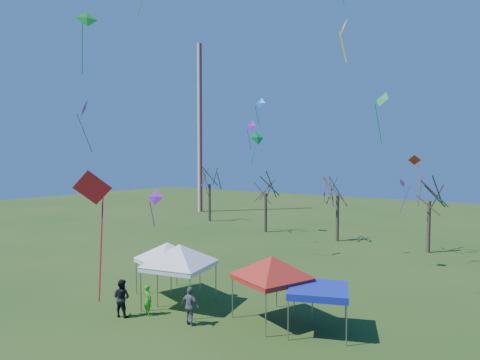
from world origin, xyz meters
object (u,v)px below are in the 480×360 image
Objects in this scene: tent_red at (272,260)px; person_dark at (122,298)px; tent_white_mid at (179,248)px; person_green at (148,300)px; radio_mast at (200,128)px; tree_1 at (266,179)px; person_grey at (190,306)px; tree_2 at (338,177)px; tree_3 at (430,182)px; tent_blue at (319,291)px; tree_0 at (209,171)px; tent_white_west at (168,246)px.

tent_red reaches higher than person_dark.
person_green is (-0.48, -1.90, -2.43)m from tent_white_mid.
tree_1 is (17.23, -9.35, -6.71)m from radio_mast.
tent_white_mid is 2.35× the size of person_grey.
tent_red is at bearing -45.17° from radio_mast.
person_dark is at bearing -149.66° from tent_red.
tree_2 is at bearing 89.74° from tent_white_mid.
radio_mast is 3.16× the size of tree_3.
person_green is at bearing -53.57° from radio_mast.
person_green is at bearing -104.15° from tent_white_mid.
tree_2 is (25.63, -9.62, -6.21)m from radio_mast.
tree_3 is at bearing 68.95° from tent_white_mid.
tent_red is (-3.26, -21.00, -3.00)m from tree_3.
tent_blue is (2.50, 0.08, -1.11)m from tent_red.
person_grey is at bearing -52.72° from tree_0.
tree_0 is at bearing 137.12° from tent_blue.
tent_white_mid is at bearing -51.45° from radio_mast.
radio_mast is 46.60m from tent_blue.
tent_blue is 6.27m from person_grey.
tree_2 is at bearing 103.55° from tent_red.
tent_white_mid is at bearing -111.05° from tree_3.
person_green is (17.90, -27.33, -5.69)m from tree_0.
tent_red is at bearing -57.92° from tree_1.
tent_red is 2.07× the size of person_dark.
tree_0 reaches higher than person_green.
person_grey is (4.08, -2.62, -2.03)m from tent_white_west.
person_grey is (2.26, -1.68, -2.28)m from tent_white_mid.
tree_0 is 2.10× the size of tent_red.
tree_0 is 1.12× the size of tree_1.
person_green is (25.05, -33.95, -11.71)m from radio_mast.
person_grey is (-6.24, -23.77, -5.13)m from tree_3.
tent_white_mid is at bearing -168.25° from tent_red.
radio_mast reaches higher than tent_white_mid.
tent_red is 2.53× the size of person_green.
tent_white_west is at bearing -116.02° from tree_3.
radio_mast is at bearing 137.23° from tree_0.
tree_2 reaches higher than person_grey.
tree_2 is at bearing -74.67° from person_green.
tent_red is 8.03m from person_dark.
tent_blue is (7.64, -21.25, -4.32)m from tree_2.
person_green is at bearing 2.88° from person_grey.
tent_red is at bearing -178.21° from tent_blue.
person_dark is at bearing -55.36° from radio_mast.
tree_1 reaches higher than tent_blue.
tree_3 is 4.19× the size of person_grey.
tree_2 is at bearing -1.85° from tree_1.
tree_0 is 4.35× the size of person_dark.
tree_3 is (34.03, -9.96, -6.42)m from radio_mast.
radio_mast reaches higher than tent_red.
tent_red is (5.24, 1.09, -0.14)m from tent_white_mid.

